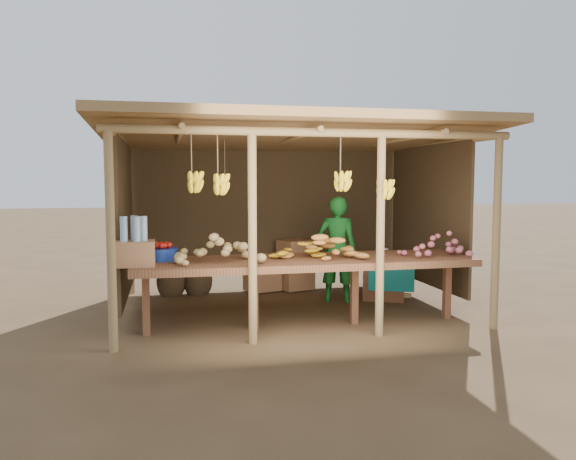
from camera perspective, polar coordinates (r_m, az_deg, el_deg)
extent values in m
plane|color=brown|center=(7.56, 0.00, -7.96)|extent=(60.00, 60.00, 0.00)
cylinder|color=#9B7E50|center=(5.75, -17.56, -1.17)|extent=(0.09, 0.09, 2.20)
cylinder|color=#9B7E50|center=(6.80, 20.41, -0.33)|extent=(0.09, 0.09, 2.20)
cylinder|color=#9B7E50|center=(8.73, -15.75, 0.91)|extent=(0.09, 0.09, 2.20)
cylinder|color=#9B7E50|center=(9.45, 10.58, 1.32)|extent=(0.09, 0.09, 2.20)
cylinder|color=#9B7E50|center=(5.79, -3.63, -0.91)|extent=(0.09, 0.09, 2.20)
cylinder|color=#9B7E50|center=(6.16, 9.36, -0.61)|extent=(0.09, 0.09, 2.20)
cylinder|color=#9B7E50|center=(5.93, 3.12, 9.88)|extent=(4.40, 0.09, 0.09)
cylinder|color=#9B7E50|center=(8.85, -2.08, 8.28)|extent=(4.40, 0.09, 0.09)
cube|color=#9D7749|center=(7.39, 0.00, 9.63)|extent=(4.70, 3.50, 0.28)
cube|color=#493822|center=(8.83, -2.03, 1.86)|extent=(4.20, 0.04, 1.98)
cube|color=#493822|center=(7.43, -16.22, 1.06)|extent=(0.04, 2.40, 1.98)
cube|color=#493822|center=(8.26, 13.96, 1.49)|extent=(0.04, 2.40, 1.98)
cube|color=brown|center=(6.51, 1.77, -3.26)|extent=(3.90, 1.05, 0.08)
cube|color=brown|center=(6.39, -14.22, -7.21)|extent=(0.08, 0.08, 0.72)
cube|color=brown|center=(6.46, -3.45, -6.93)|extent=(0.08, 0.08, 0.72)
cube|color=brown|center=(6.74, 6.75, -6.45)|extent=(0.08, 0.08, 0.72)
cube|color=brown|center=(7.22, 15.85, -5.85)|extent=(0.08, 0.08, 0.72)
cylinder|color=navy|center=(6.52, -12.84, -2.41)|extent=(0.39, 0.39, 0.14)
cube|color=#9E6B47|center=(6.15, -15.32, -2.30)|extent=(0.42, 0.33, 0.26)
imported|color=#186D23|center=(7.86, 5.00, -1.98)|extent=(0.63, 0.53, 1.48)
cube|color=brown|center=(8.23, 9.72, -5.09)|extent=(0.72, 0.67, 0.53)
cube|color=#0B7C7F|center=(8.18, 9.75, -3.09)|extent=(0.80, 0.75, 0.05)
cube|color=#9E6B47|center=(8.74, 0.79, -4.76)|extent=(0.58, 0.53, 0.38)
cube|color=#9E6B47|center=(8.69, 0.79, -2.27)|extent=(0.58, 0.53, 0.38)
cube|color=#9E6B47|center=(8.64, -2.63, -4.88)|extent=(0.58, 0.53, 0.38)
ellipsoid|color=#493822|center=(8.52, -11.78, -4.84)|extent=(0.43, 0.43, 0.58)
ellipsoid|color=#493822|center=(8.53, -9.13, -4.78)|extent=(0.43, 0.43, 0.58)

